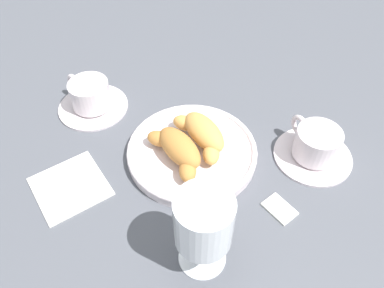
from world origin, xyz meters
The scene contains 9 objects.
ground_plane centered at (0.00, 0.00, 0.00)m, with size 2.20×2.20×0.00m, color #4C4F56.
pastry_plate centered at (-0.03, 0.01, 0.01)m, with size 0.23×0.23×0.02m.
croissant_large centered at (-0.03, -0.01, 0.04)m, with size 0.12×0.10×0.04m.
croissant_small centered at (-0.01, 0.04, 0.04)m, with size 0.12×0.10×0.04m.
coffee_cup_near centered at (-0.21, -0.09, 0.03)m, with size 0.14×0.14×0.06m.
coffee_cup_far centered at (0.21, -0.01, 0.03)m, with size 0.14×0.14×0.06m.
juice_glass_left centered at (-0.13, 0.17, 0.09)m, with size 0.08×0.08×0.14m.
sugar_packet centered at (-0.20, 0.04, 0.00)m, with size 0.05×0.03×0.01m, color white.
folded_napkin centered at (0.12, 0.16, 0.00)m, with size 0.11×0.11×0.01m, color silver.
Camera 1 is at (-0.23, 0.39, 0.51)m, focal length 35.61 mm.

